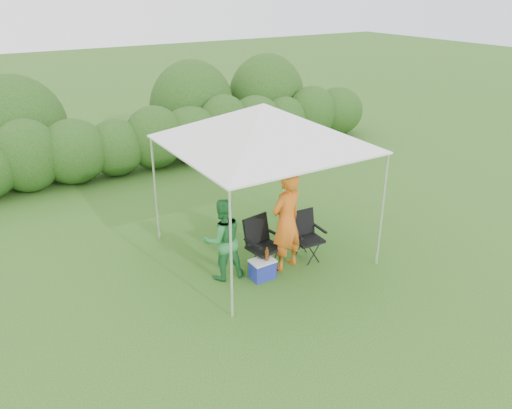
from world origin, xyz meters
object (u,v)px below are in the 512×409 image
man (286,221)px  canopy (264,125)px  chair_left (261,240)px  cooler (262,269)px  woman (223,239)px  chair_right (305,232)px

man → canopy: bearing=-100.8°
chair_left → cooler: 0.53m
woman → cooler: woman is taller
canopy → cooler: size_ratio=7.33×
chair_left → cooler: (-0.19, -0.34, -0.36)m
canopy → man: 1.71m
canopy → cooler: bearing=-122.7°
chair_left → cooler: size_ratio=2.24×
chair_left → woman: size_ratio=0.65×
canopy → chair_left: size_ratio=3.27×
canopy → chair_right: 2.12m
man → woman: bearing=-27.2°
canopy → chair_left: canopy is taller
canopy → man: size_ratio=1.71×
chair_right → woman: bearing=177.7°
cooler → canopy: bearing=56.3°
man → woman: (-1.10, 0.29, -0.18)m
man → cooler: bearing=-2.3°
canopy → woman: size_ratio=2.12×
chair_right → man: 0.66m
chair_right → cooler: size_ratio=2.12×
canopy → cooler: 2.48m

